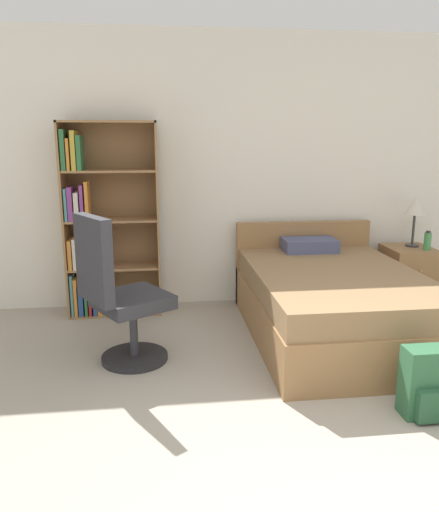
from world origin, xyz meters
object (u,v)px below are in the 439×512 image
Objects in this scene: table_lamp at (415,208)px; backpack_green at (429,384)px; bed at (332,301)px; bookshelf at (100,229)px; office_chair at (119,297)px; water_bottle at (427,241)px; nightstand at (407,276)px.

backpack_green is (-0.90, -2.00, -0.76)m from table_lamp.
bed is 1.43m from table_lamp.
office_chair is at bearing -77.98° from bookshelf.
water_bottle reaches higher than backpack_green.
bookshelf is 3.02m from backpack_green.
bookshelf reaches higher than nightstand.
table_lamp is at bearing -1.35° from bookshelf.
water_bottle is at bearing 62.32° from backpack_green.
water_bottle is (0.11, -0.12, 0.38)m from nightstand.
nightstand is at bearing 66.37° from backpack_green.
nightstand is at bearing 20.73° from office_chair.
nightstand is at bearing -136.36° from table_lamp.
bookshelf is at bearing 135.42° from backpack_green.
office_chair is at bearing -168.10° from bed.
backpack_green is (0.15, -1.29, -0.09)m from bed.
backpack_green is at bearing -44.58° from bookshelf.
office_chair is 2.35× the size of table_lamp.
nightstand reaches higher than backpack_green.
bookshelf is 1.20m from office_chair.
nightstand is 0.41m from water_bottle.
bookshelf is at bearing 178.65° from table_lamp.
office_chair is at bearing -162.13° from water_bottle.
office_chair reaches higher than water_bottle.
office_chair is 3.00m from table_lamp.
office_chair is (-1.71, -0.36, 0.22)m from bed.
bed is at bearing -21.77° from bookshelf.
backpack_green is (-0.86, -1.96, -0.09)m from nightstand.
office_chair reaches higher than backpack_green.
water_bottle is at bearing 26.26° from bed.
table_lamp reaches higher than nightstand.
bookshelf is at bearing 158.23° from bed.
nightstand is 1.37× the size of backpack_green.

